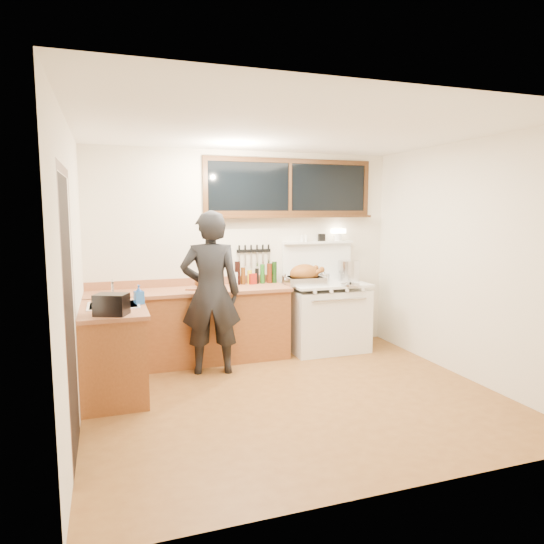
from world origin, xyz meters
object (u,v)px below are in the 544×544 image
object	(u,v)px
vintage_stove	(326,315)
roast_turkey	(305,276)
man	(211,293)
cutting_board	(203,285)

from	to	relation	value
vintage_stove	roast_turkey	size ratio (longest dim) A/B	2.99
roast_turkey	man	bearing A→B (deg)	-163.79
roast_turkey	cutting_board	bearing A→B (deg)	177.61
vintage_stove	cutting_board	distance (m)	1.71
man	vintage_stove	bearing A→B (deg)	14.30
cutting_board	roast_turkey	distance (m)	1.32
vintage_stove	cutting_board	size ratio (longest dim) A/B	3.70
man	cutting_board	xyz separation A→B (m)	(-0.01, 0.43, 0.03)
vintage_stove	roast_turkey	bearing A→B (deg)	-173.60
vintage_stove	cutting_board	bearing A→B (deg)	179.37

